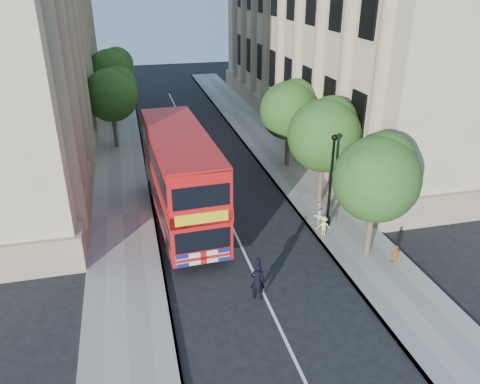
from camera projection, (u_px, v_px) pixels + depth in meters
ground at (272, 311)px, 19.10m from camera, size 120.00×120.00×0.00m
pavement_right at (312, 195)px, 29.13m from camera, size 3.50×80.00×0.12m
pavement_left at (123, 215)px, 26.63m from camera, size 3.50×80.00×0.12m
building_right at (346, 20)px, 39.43m from camera, size 12.00×38.00×18.00m
tree_right_near at (377, 174)px, 21.25m from camera, size 4.00×4.00×6.08m
tree_right_mid at (325, 131)px, 26.45m from camera, size 4.20×4.20×6.37m
tree_right_far at (290, 107)px, 31.79m from camera, size 4.00×4.00×6.15m
tree_left_far at (111, 92)px, 35.34m from camera, size 4.00×4.00×6.30m
tree_left_back at (111, 70)px, 42.27m from camera, size 4.20×4.20×6.65m
lamp_post at (330, 185)px, 24.41m from camera, size 0.32×0.32×5.16m
double_decker_bus at (181, 175)px, 25.05m from camera, size 3.32×10.89×4.98m
box_van at (181, 176)px, 28.17m from camera, size 2.66×5.48×3.03m
police_constable at (257, 281)px, 19.54m from camera, size 0.69×0.53×1.71m
woman_pedestrian at (318, 215)px, 24.93m from camera, size 0.89×0.82×1.48m
child_a at (396, 254)px, 21.87m from camera, size 0.61×0.36×0.97m
child_b at (324, 226)px, 24.27m from camera, size 0.78×0.59×1.07m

